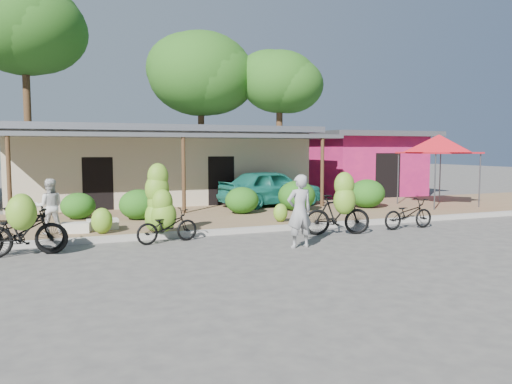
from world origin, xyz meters
The scene contains 27 objects.
ground centered at (0.00, 0.00, 0.00)m, with size 100.00×100.00×0.00m, color #4A4845.
sidewalk centered at (0.00, 5.00, 0.06)m, with size 60.00×6.00×0.12m, color #8D694C.
curb centered at (0.00, 2.00, 0.07)m, with size 60.00×0.25×0.15m, color #A8A399.
shop_main centered at (0.00, 10.93, 1.72)m, with size 13.00×8.50×3.35m.
shop_pink centered at (10.50, 10.99, 1.67)m, with size 6.00×6.00×3.25m.
tree_far_center centered at (-5.69, 16.11, 8.40)m, with size 5.82×5.75×10.60m.
tree_center_right centered at (3.31, 16.61, 6.72)m, with size 5.97×5.92×8.99m.
tree_near_right centered at (7.31, 14.61, 6.22)m, with size 4.51×4.34×7.90m.
hedge_1 centered at (-3.59, 5.84, 0.55)m, with size 1.11×1.00×0.87m, color #1C5212.
hedge_2 centered at (-1.76, 5.03, 0.61)m, with size 1.26×1.13×0.98m, color #1C5212.
hedge_3 centered at (1.87, 5.18, 0.59)m, with size 1.21×1.09×0.94m, color #1C5212.
hedge_4 centered at (4.08, 5.28, 0.67)m, with size 1.42×1.28×1.11m, color #1C5212.
hedge_5 centered at (7.00, 5.03, 0.67)m, with size 1.42×1.28×1.11m, color #1C5212.
red_canopy centered at (10.10, 4.66, 2.61)m, with size 3.50×3.50×2.86m.
bike_far_left centered at (-5.01, 1.13, 0.59)m, with size 2.11×1.40×1.46m.
bike_left centered at (-4.90, 0.79, 0.66)m, with size 1.89×1.20×1.46m.
bike_center centered at (-1.64, 1.60, 0.81)m, with size 1.75×1.30×2.04m.
bike_right centered at (3.08, 0.59, 0.75)m, with size 1.96×1.38×1.80m.
bike_far_right centered at (5.64, 0.85, 0.46)m, with size 1.75×0.65×0.91m.
loose_banana_a centered at (-3.08, 2.65, 0.47)m, with size 0.56×0.48×0.70m, color #6CA228.
loose_banana_b centered at (-1.71, 2.52, 0.43)m, with size 0.49×0.42×0.61m, color #6CA228.
loose_banana_c centered at (2.33, 2.87, 0.41)m, with size 0.46×0.39×0.58m, color #6CA228.
sack_near centered at (-3.01, 3.38, 0.27)m, with size 0.85×0.40×0.30m, color beige.
sack_far centered at (-3.75, 3.07, 0.26)m, with size 0.75×0.38×0.28m, color beige.
vendor centered at (1.31, -0.50, 0.90)m, with size 0.66×0.43×1.80m, color #959595.
bystander centered at (-4.39, 3.07, 0.87)m, with size 0.73×0.57×1.50m, color beige.
teal_van centered at (3.77, 7.00, 0.85)m, with size 1.72×4.28×1.46m, color #176B5C.
Camera 1 is at (-4.11, -11.34, 2.44)m, focal length 35.00 mm.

